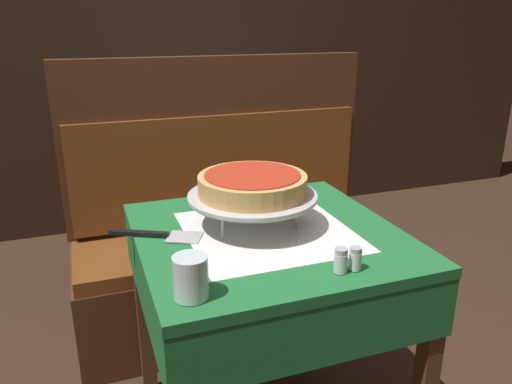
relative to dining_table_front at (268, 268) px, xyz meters
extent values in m
cube|color=#1E6B33|center=(0.00, 0.00, 0.10)|extent=(0.74, 0.74, 0.03)
cube|color=white|center=(0.00, 0.00, 0.12)|extent=(0.46, 0.46, 0.00)
cube|color=#1E6B33|center=(0.00, 0.00, 0.00)|extent=(0.74, 0.74, 0.17)
cube|color=#4C331E|center=(-0.34, 0.34, -0.27)|extent=(0.05, 0.05, 0.72)
cube|color=#4C331E|center=(0.34, 0.34, -0.27)|extent=(0.05, 0.05, 0.72)
cube|color=#1E6B33|center=(0.24, 1.47, 0.11)|extent=(0.79, 0.79, 0.03)
cube|color=white|center=(0.24, 1.47, 0.12)|extent=(0.49, 0.49, 0.00)
cube|color=#1E6B33|center=(0.24, 1.47, 0.03)|extent=(0.79, 0.79, 0.12)
cube|color=#4C331E|center=(-0.12, 1.11, -0.27)|extent=(0.05, 0.05, 0.72)
cube|color=#4C331E|center=(0.60, 1.11, -0.27)|extent=(0.05, 0.05, 0.72)
cube|color=#4C331E|center=(-0.12, 1.83, -0.27)|extent=(0.05, 0.05, 0.72)
cube|color=#4C331E|center=(0.60, 1.83, -0.27)|extent=(0.05, 0.05, 0.72)
cube|color=#4C2819|center=(0.09, 0.66, -0.44)|extent=(1.34, 0.45, 0.38)
cube|color=brown|center=(0.09, 0.66, -0.22)|extent=(1.31, 0.44, 0.06)
cube|color=#4C2819|center=(0.09, 0.86, 0.18)|extent=(1.34, 0.06, 0.74)
cube|color=brown|center=(0.09, 0.81, 0.07)|extent=(1.28, 0.02, 0.47)
cube|color=black|center=(0.00, 2.03, 0.57)|extent=(6.00, 0.04, 2.40)
cylinder|color=#ADADB2|center=(-0.03, 0.18, 0.16)|extent=(0.01, 0.01, 0.08)
cylinder|color=#ADADB2|center=(-0.14, -0.01, 0.16)|extent=(0.01, 0.01, 0.08)
cylinder|color=#ADADB2|center=(0.08, -0.01, 0.16)|extent=(0.01, 0.01, 0.08)
cylinder|color=#ADADB2|center=(-0.03, 0.05, 0.20)|extent=(0.26, 0.26, 0.01)
cylinder|color=silver|center=(-0.03, 0.05, 0.20)|extent=(0.37, 0.37, 0.01)
cylinder|color=silver|center=(-0.03, 0.05, 0.21)|extent=(0.38, 0.38, 0.01)
cylinder|color=tan|center=(-0.03, 0.05, 0.25)|extent=(0.32, 0.32, 0.06)
cylinder|color=red|center=(-0.03, 0.05, 0.28)|extent=(0.28, 0.28, 0.01)
cube|color=#BCBCC1|center=(-0.24, 0.04, 0.12)|extent=(0.12, 0.11, 0.00)
cube|color=black|center=(-0.36, 0.10, 0.12)|extent=(0.16, 0.10, 0.01)
cylinder|color=silver|center=(-0.29, -0.28, 0.17)|extent=(0.08, 0.08, 0.10)
cylinder|color=silver|center=(0.07, -0.29, 0.14)|extent=(0.03, 0.03, 0.05)
cylinder|color=#B7B7BC|center=(0.07, -0.29, 0.17)|extent=(0.03, 0.03, 0.01)
cylinder|color=silver|center=(0.11, -0.29, 0.14)|extent=(0.03, 0.03, 0.05)
cylinder|color=#B7B7BC|center=(0.11, -0.29, 0.17)|extent=(0.03, 0.03, 0.01)
cube|color=black|center=(0.25, 1.58, 0.14)|extent=(0.15, 0.15, 0.03)
cylinder|color=black|center=(0.25, 1.58, 0.22)|extent=(0.01, 0.01, 0.13)
cylinder|color=#99194C|center=(0.25, 1.63, 0.20)|extent=(0.04, 0.04, 0.10)
cylinder|color=white|center=(0.25, 1.53, 0.20)|extent=(0.04, 0.04, 0.10)
camera|label=1|loc=(-0.48, -1.24, 0.70)|focal=35.00mm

